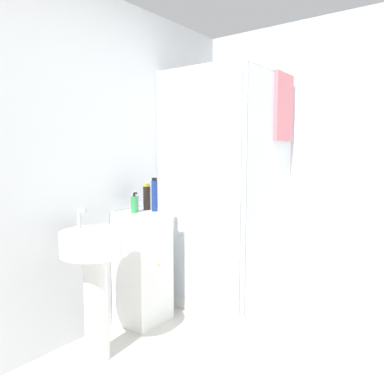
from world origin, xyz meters
The scene contains 8 objects.
wall_back centered at (0.00, 1.70, 1.25)m, with size 6.40×0.06×2.50m, color silver.
shower_enclosure centered at (1.18, 1.15, 0.57)m, with size 0.87×0.90×2.03m.
vanity_cabinet centered at (0.44, 1.50, 0.45)m, with size 0.37×0.34×0.89m.
sink centered at (-0.14, 1.36, 0.62)m, with size 0.43×0.43×0.99m.
soap_dispenser centered at (0.35, 1.49, 0.96)m, with size 0.05×0.05×0.16m.
shampoo_bottle_tall_black centered at (0.51, 1.52, 0.99)m, with size 0.06×0.06×0.21m.
shampoo_bottle_blue centered at (0.49, 1.42, 1.02)m, with size 0.05×0.05×0.26m.
lotion_bottle_white centered at (0.40, 1.54, 0.96)m, with size 0.05×0.05×0.16m.
Camera 1 is at (-1.63, -0.54, 1.35)m, focal length 35.00 mm.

